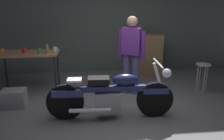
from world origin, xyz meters
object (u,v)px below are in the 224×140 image
at_px(storage_bin, 14,98).
at_px(bottle, 47,49).
at_px(motorcycle, 112,94).
at_px(shop_stool, 203,70).
at_px(mug_red_diner, 25,50).
at_px(wooden_dresser, 146,55).
at_px(mug_green_speckled, 40,51).
at_px(person_standing, 131,52).
at_px(mug_orange_travel, 2,50).
at_px(mug_white_ceramic, 55,49).

bearing_deg(storage_bin, bottle, 46.14).
relative_size(motorcycle, shop_stool, 3.42).
bearing_deg(shop_stool, mug_red_diner, 175.07).
height_order(motorcycle, shop_stool, motorcycle).
distance_m(mug_red_diner, bottle, 0.49).
xyz_separation_m(storage_bin, bottle, (0.59, 0.61, 0.83)).
bearing_deg(wooden_dresser, shop_stool, -54.36).
distance_m(wooden_dresser, bottle, 2.67).
height_order(storage_bin, mug_green_speckled, mug_green_speckled).
relative_size(motorcycle, person_standing, 1.31).
distance_m(wooden_dresser, mug_green_speckled, 2.80).
height_order(storage_bin, mug_orange_travel, mug_orange_travel).
xyz_separation_m(wooden_dresser, mug_white_ceramic, (-2.26, -0.89, 0.40)).
bearing_deg(storage_bin, shop_stool, 5.42).
height_order(motorcycle, mug_green_speckled, mug_green_speckled).
distance_m(shop_stool, mug_green_speckled, 3.54).
distance_m(motorcycle, mug_red_diner, 2.23).
xyz_separation_m(person_standing, mug_orange_travel, (-2.74, 0.35, 0.02)).
relative_size(wooden_dresser, mug_white_ceramic, 9.46).
bearing_deg(person_standing, mug_red_diner, 20.49).
xyz_separation_m(wooden_dresser, mug_orange_travel, (-3.37, -0.91, 0.40)).
bearing_deg(person_standing, motorcycle, 90.98).
bearing_deg(bottle, wooden_dresser, 24.43).
distance_m(motorcycle, mug_green_speckled, 1.93).
distance_m(shop_stool, wooden_dresser, 1.64).
relative_size(mug_orange_travel, mug_red_diner, 0.96).
distance_m(motorcycle, shop_stool, 2.34).
distance_m(storage_bin, mug_white_ceramic, 1.34).
xyz_separation_m(motorcycle, storage_bin, (-1.82, 0.63, -0.28)).
bearing_deg(person_standing, shop_stool, -155.39).
height_order(person_standing, wooden_dresser, person_standing).
xyz_separation_m(mug_green_speckled, mug_red_diner, (-0.33, 0.09, 0.00)).
xyz_separation_m(mug_orange_travel, mug_green_speckled, (0.82, -0.17, 0.01)).
distance_m(shop_stool, mug_red_diner, 3.87).
bearing_deg(person_standing, mug_white_ceramic, 14.20).
relative_size(person_standing, mug_white_ceramic, 14.36).
relative_size(person_standing, shop_stool, 2.61).
height_order(person_standing, storage_bin, person_standing).
bearing_deg(storage_bin, mug_green_speckled, 54.74).
bearing_deg(motorcycle, mug_white_ceramic, 129.16).
xyz_separation_m(storage_bin, mug_white_ceramic, (0.72, 0.82, 0.78)).
xyz_separation_m(shop_stool, storage_bin, (-3.94, -0.37, -0.33)).
bearing_deg(bottle, mug_red_diner, 169.49).
relative_size(shop_stool, wooden_dresser, 0.58).
bearing_deg(shop_stool, wooden_dresser, 125.64).
relative_size(motorcycle, storage_bin, 4.98).
bearing_deg(person_standing, mug_green_speckled, 21.94).
height_order(person_standing, mug_red_diner, person_standing).
bearing_deg(bottle, mug_orange_travel, 169.88).
xyz_separation_m(shop_stool, mug_orange_travel, (-4.32, 0.41, 0.45)).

